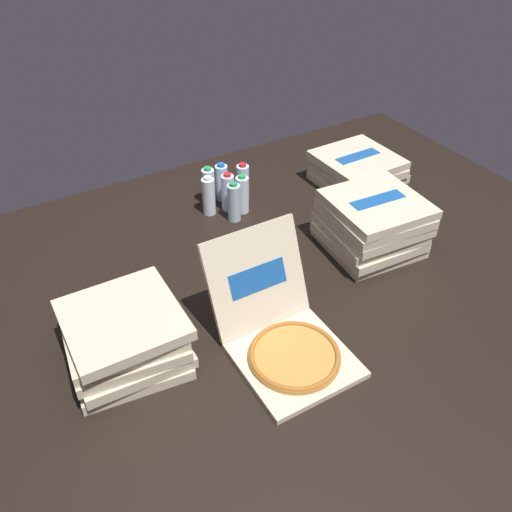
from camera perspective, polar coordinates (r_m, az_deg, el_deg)
name	(u,v)px	position (r m, az deg, el deg)	size (l,w,h in m)	color
ground_plane	(277,293)	(2.26, 2.28, -3.98)	(3.20, 2.40, 0.02)	black
open_pizza_box	(284,335)	(1.98, 2.95, -8.37)	(0.39, 0.55, 0.39)	beige
pizza_stack_right_far	(125,336)	(1.98, -13.83, -8.30)	(0.43, 0.45, 0.22)	beige
pizza_stack_left_near	(357,170)	(2.98, 10.74, 8.99)	(0.42, 0.41, 0.18)	beige
pizza_stack_right_near	(372,224)	(2.47, 12.25, 3.33)	(0.44, 0.44, 0.26)	beige
water_bottle_0	(243,182)	(2.79, -1.41, 7.84)	(0.07, 0.07, 0.21)	silver
water_bottle_1	(209,196)	(2.68, -5.07, 6.38)	(0.07, 0.07, 0.21)	white
water_bottle_2	(228,193)	(2.70, -3.01, 6.77)	(0.07, 0.07, 0.21)	silver
water_bottle_3	(222,182)	(2.79, -3.67, 7.82)	(0.07, 0.07, 0.21)	silver
water_bottle_4	(242,194)	(2.69, -1.47, 6.58)	(0.07, 0.07, 0.21)	white
water_bottle_5	(234,202)	(2.63, -2.36, 5.73)	(0.07, 0.07, 0.21)	silver
water_bottle_6	(209,186)	(2.76, -5.07, 7.40)	(0.07, 0.07, 0.21)	white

